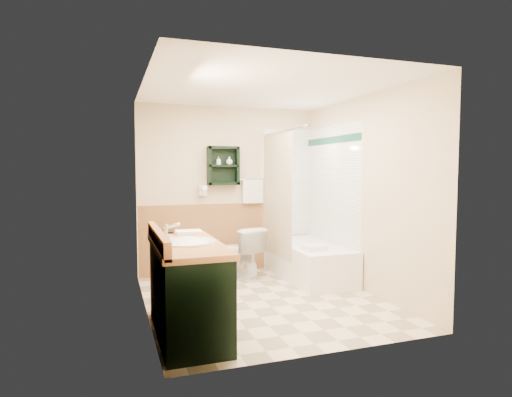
# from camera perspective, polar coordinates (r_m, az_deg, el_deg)

# --- Properties ---
(floor) EXTENTS (3.00, 3.00, 0.00)m
(floor) POSITION_cam_1_polar(r_m,az_deg,el_deg) (5.04, 0.99, -13.40)
(floor) COLOR beige
(floor) RESTS_ON ground
(back_wall) EXTENTS (2.60, 0.04, 2.40)m
(back_wall) POSITION_cam_1_polar(r_m,az_deg,el_deg) (6.27, -3.75, 1.17)
(back_wall) COLOR beige
(back_wall) RESTS_ON ground
(left_wall) EXTENTS (0.04, 3.00, 2.40)m
(left_wall) POSITION_cam_1_polar(r_m,az_deg,el_deg) (4.54, -14.84, -0.02)
(left_wall) COLOR beige
(left_wall) RESTS_ON ground
(right_wall) EXTENTS (0.04, 3.00, 2.40)m
(right_wall) POSITION_cam_1_polar(r_m,az_deg,el_deg) (5.42, 14.25, 0.61)
(right_wall) COLOR beige
(right_wall) RESTS_ON ground
(ceiling) EXTENTS (2.60, 3.00, 0.04)m
(ceiling) POSITION_cam_1_polar(r_m,az_deg,el_deg) (4.90, 1.02, 14.73)
(ceiling) COLOR white
(ceiling) RESTS_ON back_wall
(wainscot_left) EXTENTS (2.98, 2.98, 1.00)m
(wainscot_left) POSITION_cam_1_polar(r_m,az_deg,el_deg) (4.65, -14.25, -8.66)
(wainscot_left) COLOR #AA7244
(wainscot_left) RESTS_ON left_wall
(wainscot_back) EXTENTS (2.58, 2.58, 1.00)m
(wainscot_back) POSITION_cam_1_polar(r_m,az_deg,el_deg) (6.31, -3.63, -5.20)
(wainscot_back) COLOR #AA7244
(wainscot_back) RESTS_ON back_wall
(mirror_frame) EXTENTS (1.30, 1.30, 1.00)m
(mirror_frame) POSITION_cam_1_polar(r_m,az_deg,el_deg) (3.99, -13.62, 3.77)
(mirror_frame) COLOR olive
(mirror_frame) RESTS_ON left_wall
(mirror_glass) EXTENTS (1.20, 1.20, 0.90)m
(mirror_glass) POSITION_cam_1_polar(r_m,az_deg,el_deg) (3.99, -13.55, 3.77)
(mirror_glass) COLOR white
(mirror_glass) RESTS_ON left_wall
(tile_right) EXTENTS (1.50, 1.50, 2.10)m
(tile_right) POSITION_cam_1_polar(r_m,az_deg,el_deg) (6.05, 10.01, -0.41)
(tile_right) COLOR white
(tile_right) RESTS_ON right_wall
(tile_back) EXTENTS (0.95, 0.95, 2.10)m
(tile_back) POSITION_cam_1_polar(r_m,az_deg,el_deg) (6.58, 5.01, -0.01)
(tile_back) COLOR white
(tile_back) RESTS_ON back_wall
(tile_accent) EXTENTS (1.50, 1.50, 0.10)m
(tile_accent) POSITION_cam_1_polar(r_m,az_deg,el_deg) (6.04, 10.03, 7.66)
(tile_accent) COLOR #134434
(tile_accent) RESTS_ON right_wall
(wall_shelf) EXTENTS (0.45, 0.15, 0.55)m
(wall_shelf) POSITION_cam_1_polar(r_m,az_deg,el_deg) (6.12, -4.38, 4.38)
(wall_shelf) COLOR black
(wall_shelf) RESTS_ON back_wall
(hair_dryer) EXTENTS (0.10, 0.24, 0.18)m
(hair_dryer) POSITION_cam_1_polar(r_m,az_deg,el_deg) (6.09, -7.16, 1.07)
(hair_dryer) COLOR white
(hair_dryer) RESTS_ON back_wall
(towel_bar) EXTENTS (0.40, 0.06, 0.40)m
(towel_bar) POSITION_cam_1_polar(r_m,az_deg,el_deg) (6.30, -0.51, 2.56)
(towel_bar) COLOR silver
(towel_bar) RESTS_ON back_wall
(curtain_rod) EXTENTS (0.03, 1.60, 0.03)m
(curtain_rod) POSITION_cam_1_polar(r_m,az_deg,el_deg) (5.72, 3.47, 8.92)
(curtain_rod) COLOR silver
(curtain_rod) RESTS_ON back_wall
(shower_curtain) EXTENTS (1.05, 1.05, 1.70)m
(shower_curtain) POSITION_cam_1_polar(r_m,az_deg,el_deg) (5.88, 2.78, 0.50)
(shower_curtain) COLOR beige
(shower_curtain) RESTS_ON curtain_rod
(vanity) EXTENTS (0.59, 1.33, 0.84)m
(vanity) POSITION_cam_1_polar(r_m,az_deg,el_deg) (4.00, -9.10, -11.82)
(vanity) COLOR black
(vanity) RESTS_ON ground
(bathtub) EXTENTS (0.71, 1.50, 0.48)m
(bathtub) POSITION_cam_1_polar(r_m,az_deg,el_deg) (5.95, 7.14, -8.35)
(bathtub) COLOR white
(bathtub) RESTS_ON ground
(toilet) EXTENTS (0.60, 0.80, 0.70)m
(toilet) POSITION_cam_1_polar(r_m,az_deg,el_deg) (5.95, -2.00, -7.22)
(toilet) COLOR white
(toilet) RESTS_ON ground
(counter_towel) EXTENTS (0.26, 0.20, 0.04)m
(counter_towel) POSITION_cam_1_polar(r_m,az_deg,el_deg) (4.39, -8.96, -4.50)
(counter_towel) COLOR silver
(counter_towel) RESTS_ON vanity
(vanity_book) EXTENTS (0.15, 0.05, 0.20)m
(vanity_book) POSITION_cam_1_polar(r_m,az_deg,el_deg) (4.56, -12.75, -3.20)
(vanity_book) COLOR black
(vanity_book) RESTS_ON vanity
(tub_towel) EXTENTS (0.27, 0.22, 0.07)m
(tub_towel) POSITION_cam_1_polar(r_m,az_deg,el_deg) (5.49, 7.78, -6.50)
(tub_towel) COLOR silver
(tub_towel) RESTS_ON bathtub
(soap_bottle_a) EXTENTS (0.07, 0.12, 0.05)m
(soap_bottle_a) POSITION_cam_1_polar(r_m,az_deg,el_deg) (6.10, -5.04, 4.77)
(soap_bottle_a) COLOR white
(soap_bottle_a) RESTS_ON wall_shelf
(soap_bottle_b) EXTENTS (0.11, 0.13, 0.09)m
(soap_bottle_b) POSITION_cam_1_polar(r_m,az_deg,el_deg) (6.14, -3.58, 4.94)
(soap_bottle_b) COLOR white
(soap_bottle_b) RESTS_ON wall_shelf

